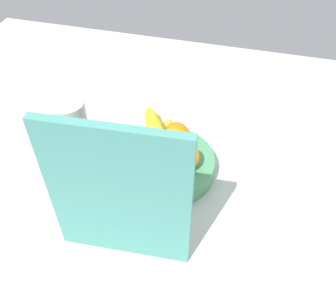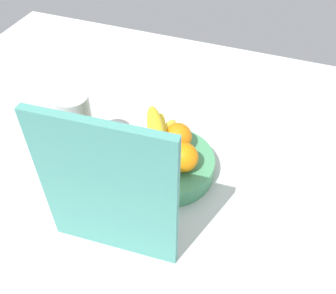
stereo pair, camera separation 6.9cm
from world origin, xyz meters
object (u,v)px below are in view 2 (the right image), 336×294
fruit_bowl (168,165)px  orange_front_left (184,157)px  orange_front_right (178,137)px  cutting_board (107,193)px  orange_center (142,150)px  thermos_tumbler (78,126)px  banana_bunch (158,138)px

fruit_bowl → orange_front_left: orange_front_left is taller
orange_front_right → cutting_board: size_ratio=0.20×
orange_center → thermos_tumbler: size_ratio=0.38×
fruit_bowl → cutting_board: cutting_board is taller
orange_center → cutting_board: size_ratio=0.20×
fruit_bowl → orange_center: orange_center is taller
banana_bunch → thermos_tumbler: bearing=5.6°
banana_bunch → orange_front_left: bearing=162.9°
thermos_tumbler → fruit_bowl: bearing=-176.9°
orange_front_left → cutting_board: size_ratio=0.20×
orange_front_left → thermos_tumbler: size_ratio=0.38×
orange_front_right → banana_bunch: bearing=42.6°
fruit_bowl → orange_center: 9.04cm
cutting_board → orange_front_right: bearing=-102.4°
orange_front_right → cutting_board: (4.43, 28.88, 9.19)cm
orange_front_left → banana_bunch: 8.17cm
orange_front_right → orange_center: size_ratio=1.00×
orange_front_right → banana_bunch: banana_bunch is taller
orange_front_left → cutting_board: cutting_board is taller
orange_center → orange_front_left: bearing=-172.3°
orange_center → banana_bunch: (-2.74, -3.76, 1.62)cm
fruit_bowl → cutting_board: 28.99cm
orange_front_right → banana_bunch: size_ratio=0.40×
orange_front_right → orange_center: (6.88, 7.56, 0.00)cm
orange_front_right → orange_center: same height
orange_front_right → cutting_board: cutting_board is taller
orange_front_right → fruit_bowl: bearing=76.7°
fruit_bowl → banana_bunch: banana_bunch is taller
orange_center → fruit_bowl: bearing=-152.8°
orange_front_right → thermos_tumbler: thermos_tumbler is taller
fruit_bowl → orange_center: bearing=27.2°
orange_center → banana_bunch: size_ratio=0.40×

